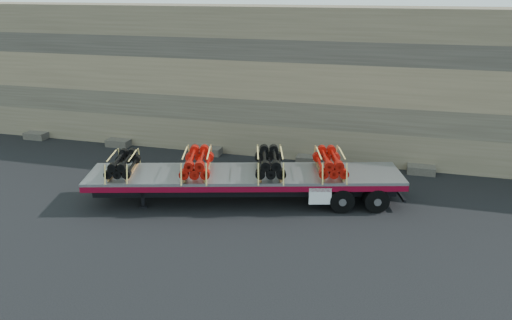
{
  "coord_description": "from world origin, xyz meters",
  "views": [
    {
      "loc": [
        5.43,
        -17.2,
        7.91
      ],
      "look_at": [
        0.58,
        0.42,
        1.48
      ],
      "focal_mm": 35.0,
      "sensor_mm": 36.0,
      "label": 1
    }
  ],
  "objects_px": {
    "bundle_midfront": "(197,163)",
    "bundle_rear": "(330,163)",
    "bundle_front": "(123,165)",
    "bundle_midrear": "(270,163)",
    "trailer": "(245,187)"
  },
  "relations": [
    {
      "from": "bundle_rear",
      "to": "bundle_front",
      "type": "bearing_deg",
      "value": 180.0
    },
    {
      "from": "bundle_midrear",
      "to": "bundle_rear",
      "type": "distance_m",
      "value": 2.28
    },
    {
      "from": "bundle_front",
      "to": "bundle_midfront",
      "type": "relative_size",
      "value": 0.88
    },
    {
      "from": "trailer",
      "to": "bundle_rear",
      "type": "relative_size",
      "value": 5.6
    },
    {
      "from": "bundle_front",
      "to": "trailer",
      "type": "bearing_deg",
      "value": 0.0
    },
    {
      "from": "bundle_rear",
      "to": "bundle_midfront",
      "type": "bearing_deg",
      "value": 180.0
    },
    {
      "from": "bundle_midfront",
      "to": "bundle_rear",
      "type": "xyz_separation_m",
      "value": [
        4.82,
        1.38,
        -0.01
      ]
    },
    {
      "from": "bundle_midfront",
      "to": "bundle_rear",
      "type": "bearing_deg",
      "value": -0.0
    },
    {
      "from": "trailer",
      "to": "bundle_front",
      "type": "distance_m",
      "value": 4.69
    },
    {
      "from": "bundle_midrear",
      "to": "bundle_rear",
      "type": "xyz_separation_m",
      "value": [
        2.19,
        0.63,
        -0.01
      ]
    },
    {
      "from": "bundle_front",
      "to": "bundle_midrear",
      "type": "distance_m",
      "value": 5.53
    },
    {
      "from": "bundle_midrear",
      "to": "bundle_rear",
      "type": "relative_size",
      "value": 1.03
    },
    {
      "from": "bundle_front",
      "to": "bundle_midrear",
      "type": "bearing_deg",
      "value": 0.0
    },
    {
      "from": "trailer",
      "to": "bundle_front",
      "type": "bearing_deg",
      "value": 180.0
    },
    {
      "from": "bundle_front",
      "to": "bundle_midrear",
      "type": "xyz_separation_m",
      "value": [
        5.32,
        1.52,
        0.05
      ]
    }
  ]
}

